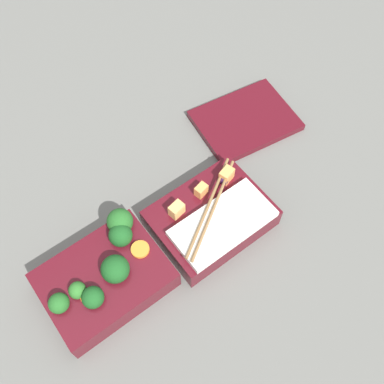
% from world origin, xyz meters
% --- Properties ---
extents(ground_plane, '(3.00, 3.00, 0.00)m').
position_xyz_m(ground_plane, '(0.00, 0.00, 0.00)').
color(ground_plane, slate).
extents(bento_tray_vegetable, '(0.19, 0.15, 0.08)m').
position_xyz_m(bento_tray_vegetable, '(-0.09, 0.01, 0.03)').
color(bento_tray_vegetable, '#510F19').
rests_on(bento_tray_vegetable, ground_plane).
extents(bento_tray_rice, '(0.19, 0.14, 0.07)m').
position_xyz_m(bento_tray_rice, '(0.11, -0.01, 0.03)').
color(bento_tray_rice, '#510F19').
rests_on(bento_tray_rice, ground_plane).
extents(bento_lid, '(0.20, 0.16, 0.01)m').
position_xyz_m(bento_lid, '(0.29, 0.13, 0.01)').
color(bento_lid, '#510F19').
rests_on(bento_lid, ground_plane).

